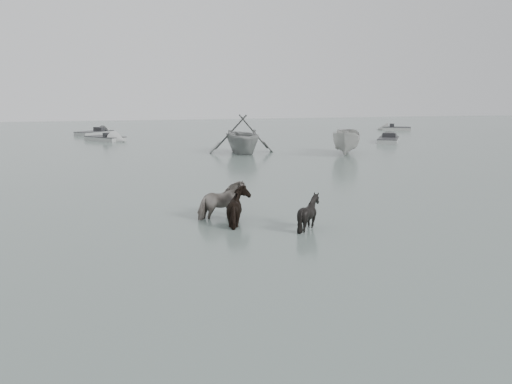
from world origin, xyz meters
TOP-DOWN VIEW (x-y plane):
  - ground at (0.00, 0.00)m, footprint 140.00×140.00m
  - pony_pinto at (-1.68, 3.30)m, footprint 1.95×1.59m
  - pony_dark at (-1.26, 2.32)m, footprint 1.51×1.68m
  - pony_black at (0.57, 1.09)m, footprint 1.22×1.10m
  - rowboat_trail at (3.63, 21.13)m, footprint 4.93×5.63m
  - boat_small at (10.41, 18.55)m, footprint 4.04×5.15m
  - skiff_port at (17.77, 25.49)m, footprint 4.48×5.53m
  - skiff_mid at (-5.76, 33.82)m, footprint 4.61×5.25m
  - skiff_star at (26.45, 38.38)m, footprint 4.56×3.65m
  - skiff_far at (-6.89, 40.91)m, footprint 4.95×4.98m

SIDE VIEW (x-z plane):
  - ground at x=0.00m, z-range 0.00..0.00m
  - skiff_port at x=17.77m, z-range 0.00..0.75m
  - skiff_mid at x=-5.76m, z-range 0.00..0.75m
  - skiff_star at x=26.45m, z-range 0.00..0.75m
  - skiff_far at x=-6.89m, z-range 0.00..0.75m
  - pony_black at x=0.57m, z-range 0.00..1.27m
  - pony_dark at x=-1.26m, z-range 0.00..1.50m
  - pony_pinto at x=-1.68m, z-range 0.00..1.51m
  - boat_small at x=10.41m, z-range 0.00..1.89m
  - rowboat_trail at x=3.63m, z-range 0.00..2.85m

